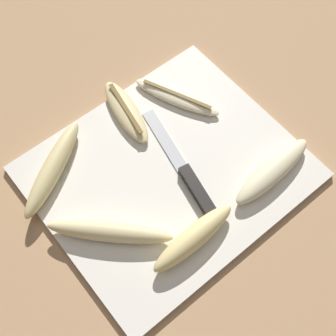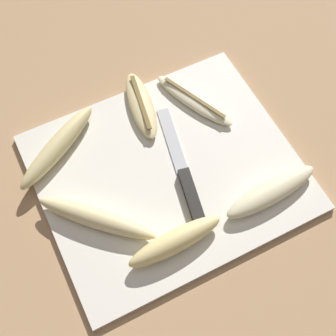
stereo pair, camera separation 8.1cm
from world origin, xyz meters
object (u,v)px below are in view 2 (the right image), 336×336
banana_spotted_left (58,147)px  banana_pale_long (271,191)px  banana_ripe_center (96,218)px  banana_golden_short (175,241)px  knife (188,187)px  banana_mellow_near (141,105)px  banana_bright_far (194,100)px

banana_spotted_left → banana_pale_long: size_ratio=1.03×
banana_pale_long → banana_ripe_center: size_ratio=1.05×
banana_golden_short → banana_ripe_center: bearing=135.8°
knife → banana_ripe_center: 0.16m
banana_pale_long → banana_ripe_center: (-0.28, 0.09, 0.00)m
knife → banana_mellow_near: 0.19m
knife → banana_golden_short: bearing=-118.8°
knife → banana_bright_far: same height
knife → banana_golden_short: banana_golden_short is taller
banana_ripe_center → knife: bearing=-5.4°
banana_spotted_left → banana_ripe_center: bearing=-86.5°
banana_golden_short → banana_bright_far: banana_golden_short is taller
knife → banana_pale_long: (0.12, -0.07, 0.01)m
banana_golden_short → banana_ripe_center: size_ratio=0.97×
knife → banana_bright_far: size_ratio=1.42×
banana_golden_short → banana_mellow_near: banana_golden_short is taller
banana_mellow_near → banana_ripe_center: size_ratio=0.93×
knife → banana_ripe_center: bearing=-174.2°
banana_spotted_left → banana_mellow_near: size_ratio=1.17×
banana_golden_short → banana_mellow_near: size_ratio=1.04×
knife → banana_mellow_near: bearing=101.4°
banana_pale_long → banana_ripe_center: same height
knife → banana_ripe_center: size_ratio=1.46×
banana_pale_long → banana_mellow_near: size_ratio=1.13×
banana_golden_short → banana_pale_long: (0.18, 0.01, -0.00)m
banana_spotted_left → banana_ripe_center: banana_spotted_left is taller
banana_spotted_left → banana_pale_long: banana_spotted_left is taller
banana_pale_long → knife: bearing=148.7°
banana_bright_far → banana_ripe_center: (-0.26, -0.14, 0.01)m
banana_spotted_left → banana_ripe_center: size_ratio=1.09×
banana_golden_short → banana_mellow_near: (0.07, 0.27, -0.01)m
banana_mellow_near → banana_golden_short: bearing=-103.8°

